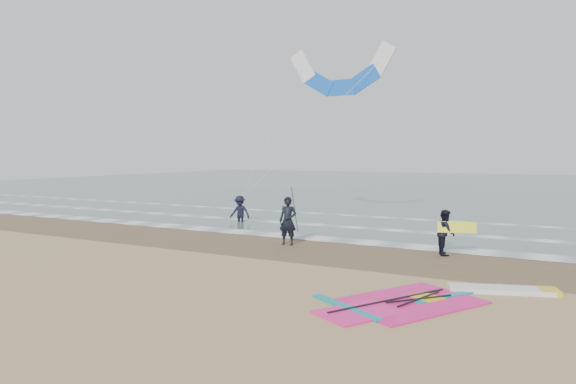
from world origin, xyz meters
The scene contains 11 objects.
ground centered at (0.00, 0.00, 0.00)m, with size 120.00×120.00×0.00m, color tan.
sea_water centered at (0.00, 48.00, 0.01)m, with size 120.00×80.00×0.02m, color #47605E.
wet_sand_band centered at (0.00, 6.00, 0.00)m, with size 120.00×5.00×0.01m, color brown.
foam_waterline centered at (0.00, 10.44, 0.03)m, with size 120.00×9.15×0.02m.
windsurf_rig centered at (4.05, 1.31, 0.04)m, with size 5.54×5.24×0.13m.
person_standing centered at (-2.70, 6.36, 0.95)m, with size 0.69×0.46×1.90m, color black.
person_walking centered at (3.13, 7.20, 0.80)m, with size 0.78×0.61×1.61m, color black.
person_wading centered at (-8.04, 11.10, 0.87)m, with size 1.13×0.65×1.75m, color black.
held_pole centered at (-2.40, 6.36, 1.40)m, with size 0.17×0.86×1.82m.
carried_kiteboard centered at (3.53, 7.10, 1.02)m, with size 1.30×0.51×0.39m.
surf_kite centered at (-3.69, 14.10, 7.66)m, with size 7.35×3.09×8.07m.
Camera 1 is at (6.59, -11.23, 3.56)m, focal length 32.00 mm.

